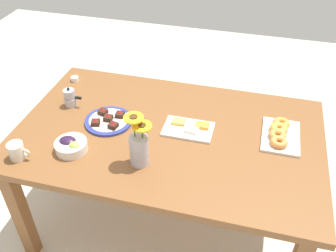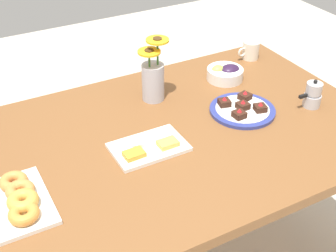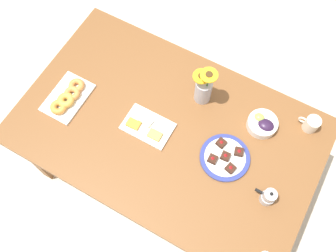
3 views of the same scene
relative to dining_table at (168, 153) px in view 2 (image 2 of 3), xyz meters
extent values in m
cube|color=brown|center=(0.00, 0.00, 0.07)|extent=(1.60, 1.00, 0.04)
cube|color=brown|center=(-0.72, -0.42, -0.30)|extent=(0.07, 0.07, 0.70)
cylinder|color=silver|center=(-0.65, -0.37, 0.13)|extent=(0.08, 0.08, 0.09)
cylinder|color=brown|center=(-0.65, -0.37, 0.16)|extent=(0.07, 0.07, 0.00)
torus|color=silver|center=(-0.60, -0.37, 0.13)|extent=(0.05, 0.01, 0.05)
cylinder|color=white|center=(-0.43, -0.26, 0.11)|extent=(0.16, 0.16, 0.05)
ellipsoid|color=#2D1938|center=(-0.45, -0.25, 0.13)|extent=(0.09, 0.07, 0.04)
ellipsoid|color=#9EC14C|center=(-0.40, -0.27, 0.13)|extent=(0.06, 0.05, 0.04)
cube|color=white|center=(0.10, 0.04, 0.09)|extent=(0.26, 0.17, 0.01)
cube|color=#EFB74C|center=(0.04, 0.07, 0.11)|extent=(0.07, 0.05, 0.02)
cube|color=white|center=(0.12, 0.02, 0.11)|extent=(0.08, 0.06, 0.02)
cube|color=orange|center=(0.17, 0.07, 0.11)|extent=(0.07, 0.05, 0.02)
cube|color=white|center=(0.57, 0.11, 0.09)|extent=(0.19, 0.28, 0.01)
torus|color=#DA853F|center=(0.56, 0.03, 0.12)|extent=(0.12, 0.12, 0.03)
torus|color=#CA8541|center=(0.55, 0.08, 0.12)|extent=(0.11, 0.11, 0.03)
torus|color=gold|center=(0.56, 0.13, 0.12)|extent=(0.12, 0.12, 0.04)
torus|color=orange|center=(0.57, 0.19, 0.12)|extent=(0.11, 0.11, 0.03)
cylinder|color=navy|center=(-0.33, 0.00, 0.09)|extent=(0.26, 0.26, 0.01)
cylinder|color=white|center=(-0.33, 0.00, 0.09)|extent=(0.21, 0.21, 0.01)
cube|color=#381E14|center=(-0.38, 0.05, 0.11)|extent=(0.05, 0.05, 0.02)
cone|color=red|center=(-0.38, 0.05, 0.13)|extent=(0.02, 0.02, 0.01)
cube|color=#381E14|center=(-0.28, 0.05, 0.11)|extent=(0.05, 0.05, 0.02)
cone|color=red|center=(-0.28, 0.05, 0.13)|extent=(0.02, 0.02, 0.01)
cube|color=#381E14|center=(-0.38, -0.05, 0.11)|extent=(0.05, 0.05, 0.02)
cone|color=red|center=(-0.38, -0.05, 0.13)|extent=(0.02, 0.02, 0.01)
cube|color=#381E14|center=(-0.28, -0.05, 0.11)|extent=(0.05, 0.05, 0.02)
cone|color=red|center=(-0.28, -0.05, 0.13)|extent=(0.02, 0.02, 0.01)
cube|color=#381E14|center=(-0.33, 0.00, 0.11)|extent=(0.05, 0.05, 0.02)
cone|color=red|center=(-0.33, 0.00, 0.13)|extent=(0.02, 0.02, 0.01)
cylinder|color=#B2B2BC|center=(-0.07, -0.26, 0.16)|extent=(0.09, 0.09, 0.15)
cylinder|color=#3D702D|center=(-0.09, -0.25, 0.29)|extent=(0.01, 0.01, 0.10)
cylinder|color=yellow|center=(-0.09, -0.25, 0.34)|extent=(0.09, 0.09, 0.01)
cylinder|color=#472D14|center=(-0.09, -0.25, 0.35)|extent=(0.04, 0.04, 0.01)
cylinder|color=#3D702D|center=(-0.05, -0.25, 0.27)|extent=(0.01, 0.01, 0.06)
cylinder|color=yellow|center=(-0.05, -0.25, 0.30)|extent=(0.09, 0.09, 0.01)
cylinder|color=#472D14|center=(-0.05, -0.25, 0.31)|extent=(0.04, 0.04, 0.01)
cylinder|color=#B7B7BC|center=(-0.60, 0.09, 0.11)|extent=(0.07, 0.07, 0.05)
cylinder|color=#B7B7BC|center=(-0.60, 0.09, 0.14)|extent=(0.05, 0.05, 0.01)
cylinder|color=#B7B7BC|center=(-0.60, 0.09, 0.17)|extent=(0.06, 0.06, 0.04)
sphere|color=black|center=(-0.60, 0.09, 0.20)|extent=(0.02, 0.02, 0.02)
cube|color=black|center=(-0.55, 0.09, 0.15)|extent=(0.04, 0.01, 0.01)
camera|label=1|loc=(0.39, -1.47, 1.33)|focal=40.00mm
camera|label=2|loc=(0.67, 1.23, 1.07)|focal=50.00mm
camera|label=3|loc=(-0.39, 0.70, 1.91)|focal=40.00mm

